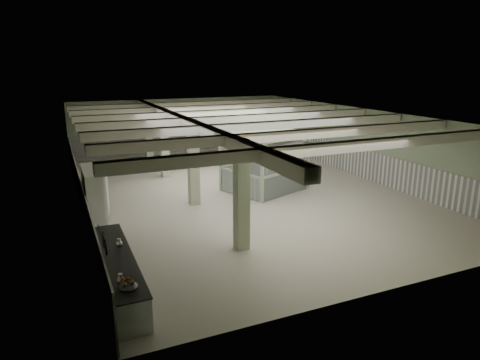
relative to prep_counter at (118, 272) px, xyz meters
name	(u,v)px	position (x,y,z in m)	size (l,w,h in m)	color
floor	(239,191)	(6.54, 7.00, -0.46)	(20.00, 20.00, 0.00)	beige
ceiling	(239,115)	(6.54, 7.00, 3.14)	(14.00, 20.00, 0.02)	silver
wall_back	(179,126)	(6.54, 17.00, 1.34)	(14.00, 0.02, 3.60)	#95A887
wall_front	(395,227)	(6.54, -3.00, 1.34)	(14.00, 0.02, 3.60)	#95A887
wall_left	(78,168)	(-0.46, 7.00, 1.34)	(0.02, 20.00, 3.60)	#95A887
wall_right	(361,143)	(13.54, 7.00, 1.34)	(0.02, 20.00, 3.60)	#95A887
wainscot_left	(81,193)	(-0.44, 7.00, 0.29)	(0.05, 19.90, 1.50)	white
wainscot_right	(359,162)	(13.51, 7.00, 0.29)	(0.05, 19.90, 1.50)	white
wainscot_back	(180,141)	(6.54, 16.97, 0.29)	(13.90, 0.05, 1.50)	white
girder	(185,122)	(4.04, 7.00, 2.92)	(0.45, 19.90, 0.40)	silver
beam_a	(339,147)	(6.54, -0.50, 2.96)	(13.90, 0.35, 0.32)	silver
beam_b	(296,135)	(6.54, 2.00, 2.96)	(13.90, 0.35, 0.32)	silver
beam_c	(263,126)	(6.54, 4.50, 2.96)	(13.90, 0.35, 0.32)	silver
beam_d	(239,119)	(6.54, 7.00, 2.96)	(13.90, 0.35, 0.32)	silver
beam_e	(219,113)	(6.54, 9.50, 2.96)	(13.90, 0.35, 0.32)	silver
beam_f	(203,108)	(6.54, 12.00, 2.96)	(13.90, 0.35, 0.32)	silver
beam_g	(190,105)	(6.54, 14.50, 2.96)	(13.90, 0.35, 0.32)	silver
column_a	(242,196)	(4.04, 1.00, 1.34)	(0.42, 0.42, 3.60)	#B3C29C
column_b	(193,163)	(4.04, 6.00, 1.34)	(0.42, 0.42, 3.60)	#B3C29C
column_c	(164,143)	(4.04, 11.00, 1.34)	(0.42, 0.42, 3.60)	#B3C29C
column_d	(148,132)	(4.04, 15.00, 1.34)	(0.42, 0.42, 3.60)	#B3C29C
hook_rail	(100,233)	(-0.39, -0.60, 1.39)	(0.02, 0.02, 1.20)	black
pendant_front	(307,144)	(7.04, 2.00, 2.59)	(0.44, 0.44, 0.22)	#324232
pendant_mid	(244,125)	(7.04, 7.50, 2.59)	(0.44, 0.44, 0.22)	#324232
pendant_back	(208,114)	(7.04, 12.50, 2.59)	(0.44, 0.44, 0.22)	#324232
prep_counter	(118,272)	(0.00, 0.00, 0.00)	(0.85, 4.88, 0.91)	#BBBBC0
pitcher_near	(119,243)	(0.17, 0.57, 0.57)	(0.18, 0.21, 0.27)	#BBBBC0
pitcher_far	(121,279)	(-0.12, -1.56, 0.58)	(0.18, 0.21, 0.27)	#BBBBC0
veg_colander	(128,284)	(0.01, -1.79, 0.54)	(0.44, 0.44, 0.20)	#3D3D42
orange_bowl	(127,286)	(0.00, -1.73, 0.48)	(0.21, 0.21, 0.08)	#B2B2B7
skillet_near	(106,249)	(-0.34, -1.10, 1.17)	(0.27, 0.27, 0.04)	black
skillet_far	(104,242)	(-0.34, -0.63, 1.17)	(0.29, 0.29, 0.04)	black
walkin_cooler	(94,198)	(-0.08, 5.08, 0.58)	(0.83, 2.28, 2.09)	white
guard_booth	(265,151)	(7.76, 6.75, 1.39)	(4.23, 3.92, 2.77)	#A6BB96
filing_cabinet	(293,171)	(9.47, 6.96, 0.24)	(0.45, 0.64, 1.39)	#545749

